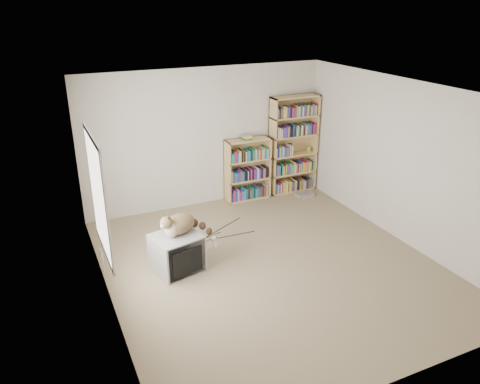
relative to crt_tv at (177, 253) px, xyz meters
name	(u,v)px	position (x,y,z in m)	size (l,w,h in m)	color
floor	(270,265)	(1.26, -0.43, -0.27)	(4.50, 5.00, 0.01)	tan
wall_back	(206,138)	(1.26, 2.07, 0.98)	(4.50, 0.02, 2.50)	silver
wall_front	(404,278)	(1.26, -2.93, 0.98)	(4.50, 0.02, 2.50)	silver
wall_left	(102,214)	(-0.99, -0.43, 0.98)	(0.02, 5.00, 2.50)	silver
wall_right	(402,162)	(3.51, -0.43, 0.98)	(0.02, 5.00, 2.50)	silver
ceiling	(275,91)	(1.26, -0.43, 2.23)	(4.50, 5.00, 0.02)	white
window	(98,196)	(-0.98, -0.23, 1.13)	(0.02, 1.22, 1.52)	white
crt_tv	(177,253)	(0.00, 0.00, 0.00)	(0.74, 0.69, 0.55)	#9F9FA2
cat	(184,226)	(0.14, 0.03, 0.37)	(0.84, 0.51, 0.60)	#3D2B19
bookcase_tall	(293,147)	(2.99, 1.92, 0.63)	(0.95, 0.30, 1.89)	tan
bookcase_short	(247,172)	(2.01, 1.92, 0.27)	(0.86, 0.30, 1.18)	tan
book_stack	(246,137)	(1.99, 1.94, 0.94)	(0.18, 0.23, 0.07)	red
green_mug	(309,149)	(3.34, 1.91, 0.55)	(0.09, 0.09, 0.10)	#8AB834
framed_print	(289,148)	(2.95, 2.01, 0.59)	(0.14, 0.01, 0.18)	black
dvd_player	(304,195)	(3.06, 1.52, -0.23)	(0.33, 0.23, 0.07)	silver
wall_outlet	(101,253)	(-0.98, 0.34, 0.05)	(0.01, 0.08, 0.13)	silver
floor_cables	(212,231)	(0.88, 0.88, -0.27)	(1.20, 0.70, 0.01)	black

